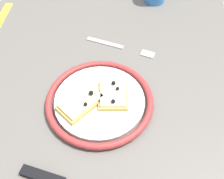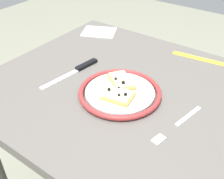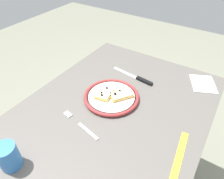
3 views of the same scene
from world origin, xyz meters
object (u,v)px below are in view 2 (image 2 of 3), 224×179
dining_table (140,119)px  plate (120,92)px  napkin (99,32)px  pizza_slice_far (121,81)px  knife (80,68)px  pizza_slice_near (118,95)px  measuring_tape (219,63)px  fork (178,124)px

dining_table → plate: size_ratio=3.96×
napkin → pizza_slice_far: bearing=137.4°
dining_table → napkin: size_ratio=7.07×
knife → pizza_slice_near: bearing=161.9°
pizza_slice_near → knife: size_ratio=0.40×
pizza_slice_near → measuring_tape: 0.43m
plate → napkin: plate is taller
plate → knife: (0.20, -0.04, -0.00)m
pizza_slice_near → plate: bearing=-65.2°
pizza_slice_near → napkin: pizza_slice_near is taller
dining_table → napkin: napkin is taller
plate → knife: plate is taller
plate → napkin: (0.34, -0.33, -0.01)m
dining_table → pizza_slice_near: 0.15m
knife → measuring_tape: 0.50m
plate → pizza_slice_near: 0.04m
knife → napkin: bearing=-64.3°
fork → napkin: 0.64m
plate → pizza_slice_far: pizza_slice_far is taller
pizza_slice_near → pizza_slice_far: pizza_slice_far is taller
dining_table → pizza_slice_far: size_ratio=8.44×
plate → pizza_slice_near: size_ratio=2.63×
dining_table → pizza_slice_near: size_ratio=10.41×
plate → measuring_tape: size_ratio=0.74×
pizza_slice_far → napkin: size_ratio=0.84×
dining_table → plate: (0.05, 0.05, 0.11)m
measuring_tape → napkin: napkin is taller
measuring_tape → fork: bearing=86.0°
dining_table → napkin: bearing=-35.8°
knife → fork: bearing=171.6°
pizza_slice_far → measuring_tape: 0.39m
napkin → plate: bearing=135.8°
dining_table → plate: bearing=41.2°
plate → napkin: bearing=-44.2°
knife → measuring_tape: (-0.38, -0.33, -0.00)m
pizza_slice_far → napkin: 0.43m
fork → plate: bearing=-5.5°
knife → measuring_tape: knife is taller
plate → pizza_slice_near: (-0.01, 0.03, 0.01)m
measuring_tape → napkin: 0.52m
measuring_tape → dining_table: bearing=61.3°
dining_table → napkin: 0.49m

